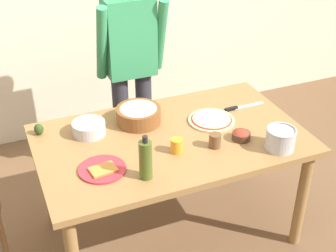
{
  "coord_description": "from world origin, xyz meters",
  "views": [
    {
      "loc": [
        -0.93,
        -2.2,
        2.3
      ],
      "look_at": [
        0.0,
        0.05,
        0.81
      ],
      "focal_mm": 50.68,
      "sensor_mm": 36.0,
      "label": 1
    }
  ],
  "objects_px": {
    "cup_orange": "(177,146)",
    "avocado": "(39,129)",
    "steel_pot": "(280,139)",
    "chef_knife": "(240,107)",
    "pizza_raw_on_board": "(211,120)",
    "cup_small_brown": "(215,141)",
    "dining_table": "(171,150)",
    "small_sauce_bowl": "(241,135)",
    "plate_with_slice": "(102,169)",
    "mixing_bowl_steel": "(89,128)",
    "person_cook": "(131,62)",
    "popcorn_bowl": "(138,114)",
    "olive_oil_bottle": "(146,160)"
  },
  "relations": [
    {
      "from": "person_cook",
      "to": "mixing_bowl_steel",
      "type": "bearing_deg",
      "value": -130.17
    },
    {
      "from": "cup_small_brown",
      "to": "avocado",
      "type": "relative_size",
      "value": 1.21
    },
    {
      "from": "olive_oil_bottle",
      "to": "cup_small_brown",
      "type": "xyz_separation_m",
      "value": [
        0.47,
        0.12,
        -0.07
      ]
    },
    {
      "from": "cup_small_brown",
      "to": "person_cook",
      "type": "bearing_deg",
      "value": 101.23
    },
    {
      "from": "pizza_raw_on_board",
      "to": "olive_oil_bottle",
      "type": "height_order",
      "value": "olive_oil_bottle"
    },
    {
      "from": "steel_pot",
      "to": "chef_knife",
      "type": "distance_m",
      "value": 0.51
    },
    {
      "from": "popcorn_bowl",
      "to": "mixing_bowl_steel",
      "type": "height_order",
      "value": "popcorn_bowl"
    },
    {
      "from": "olive_oil_bottle",
      "to": "steel_pot",
      "type": "bearing_deg",
      "value": -2.65
    },
    {
      "from": "mixing_bowl_steel",
      "to": "chef_knife",
      "type": "relative_size",
      "value": 0.69
    },
    {
      "from": "cup_orange",
      "to": "person_cook",
      "type": "bearing_deg",
      "value": 87.69
    },
    {
      "from": "dining_table",
      "to": "small_sauce_bowl",
      "type": "distance_m",
      "value": 0.43
    },
    {
      "from": "pizza_raw_on_board",
      "to": "cup_orange",
      "type": "relative_size",
      "value": 3.46
    },
    {
      "from": "cup_orange",
      "to": "avocado",
      "type": "xyz_separation_m",
      "value": [
        -0.69,
        0.49,
        -0.01
      ]
    },
    {
      "from": "dining_table",
      "to": "chef_knife",
      "type": "relative_size",
      "value": 5.51
    },
    {
      "from": "small_sauce_bowl",
      "to": "pizza_raw_on_board",
      "type": "bearing_deg",
      "value": 104.87
    },
    {
      "from": "olive_oil_bottle",
      "to": "cup_orange",
      "type": "height_order",
      "value": "olive_oil_bottle"
    },
    {
      "from": "pizza_raw_on_board",
      "to": "avocado",
      "type": "relative_size",
      "value": 4.2
    },
    {
      "from": "dining_table",
      "to": "cup_small_brown",
      "type": "height_order",
      "value": "cup_small_brown"
    },
    {
      "from": "dining_table",
      "to": "small_sauce_bowl",
      "type": "relative_size",
      "value": 14.55
    },
    {
      "from": "chef_knife",
      "to": "avocado",
      "type": "bearing_deg",
      "value": 172.02
    },
    {
      "from": "dining_table",
      "to": "small_sauce_bowl",
      "type": "height_order",
      "value": "small_sauce_bowl"
    },
    {
      "from": "cup_orange",
      "to": "avocado",
      "type": "bearing_deg",
      "value": 144.84
    },
    {
      "from": "cup_orange",
      "to": "cup_small_brown",
      "type": "bearing_deg",
      "value": -9.24
    },
    {
      "from": "dining_table",
      "to": "mixing_bowl_steel",
      "type": "height_order",
      "value": "mixing_bowl_steel"
    },
    {
      "from": "pizza_raw_on_board",
      "to": "cup_small_brown",
      "type": "relative_size",
      "value": 3.46
    },
    {
      "from": "popcorn_bowl",
      "to": "olive_oil_bottle",
      "type": "relative_size",
      "value": 1.09
    },
    {
      "from": "person_cook",
      "to": "small_sauce_bowl",
      "type": "relative_size",
      "value": 14.73
    },
    {
      "from": "steel_pot",
      "to": "dining_table",
      "type": "bearing_deg",
      "value": 146.88
    },
    {
      "from": "dining_table",
      "to": "pizza_raw_on_board",
      "type": "height_order",
      "value": "pizza_raw_on_board"
    },
    {
      "from": "mixing_bowl_steel",
      "to": "dining_table",
      "type": "bearing_deg",
      "value": -26.78
    },
    {
      "from": "person_cook",
      "to": "steel_pot",
      "type": "height_order",
      "value": "person_cook"
    },
    {
      "from": "small_sauce_bowl",
      "to": "dining_table",
      "type": "bearing_deg",
      "value": 154.63
    },
    {
      "from": "mixing_bowl_steel",
      "to": "olive_oil_bottle",
      "type": "height_order",
      "value": "olive_oil_bottle"
    },
    {
      "from": "mixing_bowl_steel",
      "to": "avocado",
      "type": "distance_m",
      "value": 0.3
    },
    {
      "from": "mixing_bowl_steel",
      "to": "olive_oil_bottle",
      "type": "relative_size",
      "value": 0.78
    },
    {
      "from": "steel_pot",
      "to": "cup_orange",
      "type": "bearing_deg",
      "value": 161.06
    },
    {
      "from": "olive_oil_bottle",
      "to": "chef_knife",
      "type": "height_order",
      "value": "olive_oil_bottle"
    },
    {
      "from": "small_sauce_bowl",
      "to": "steel_pot",
      "type": "bearing_deg",
      "value": -47.26
    },
    {
      "from": "dining_table",
      "to": "cup_orange",
      "type": "height_order",
      "value": "cup_orange"
    },
    {
      "from": "small_sauce_bowl",
      "to": "cup_small_brown",
      "type": "relative_size",
      "value": 1.29
    },
    {
      "from": "plate_with_slice",
      "to": "mixing_bowl_steel",
      "type": "xyz_separation_m",
      "value": [
        0.03,
        0.39,
        0.03
      ]
    },
    {
      "from": "steel_pot",
      "to": "pizza_raw_on_board",
      "type": "bearing_deg",
      "value": 117.84
    },
    {
      "from": "popcorn_bowl",
      "to": "steel_pot",
      "type": "height_order",
      "value": "steel_pot"
    },
    {
      "from": "pizza_raw_on_board",
      "to": "olive_oil_bottle",
      "type": "bearing_deg",
      "value": -146.46
    },
    {
      "from": "person_cook",
      "to": "steel_pot",
      "type": "bearing_deg",
      "value": -64.5
    },
    {
      "from": "pizza_raw_on_board",
      "to": "plate_with_slice",
      "type": "height_order",
      "value": "plate_with_slice"
    },
    {
      "from": "dining_table",
      "to": "popcorn_bowl",
      "type": "distance_m",
      "value": 0.31
    },
    {
      "from": "steel_pot",
      "to": "chef_knife",
      "type": "relative_size",
      "value": 0.6
    },
    {
      "from": "small_sauce_bowl",
      "to": "plate_with_slice",
      "type": "bearing_deg",
      "value": 179.12
    },
    {
      "from": "dining_table",
      "to": "cup_orange",
      "type": "bearing_deg",
      "value": -101.43
    }
  ]
}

